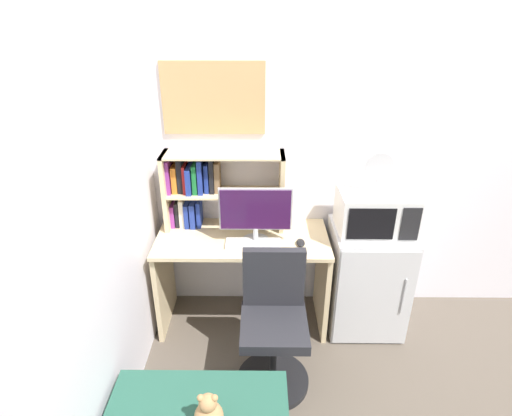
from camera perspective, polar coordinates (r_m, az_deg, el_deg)
The scene contains 13 objects.
wall_back at distance 3.30m, azimuth 21.95°, elevation 6.94°, with size 6.40×0.04×2.60m, color silver.
wall_left at distance 1.82m, azimuth -26.88°, elevation -9.56°, with size 0.04×4.40×2.60m, color silver.
desk at distance 3.13m, azimuth -1.84°, elevation -7.77°, with size 1.26×0.59×0.77m.
hutch_bookshelf at distance 3.06m, azimuth -7.01°, elevation 2.93°, with size 0.88×0.24×0.58m.
monitor at distance 2.84m, azimuth -0.06°, elevation -0.70°, with size 0.51×0.20×0.42m.
keyboard at distance 2.91m, azimuth -0.40°, elevation -4.95°, with size 0.39×0.14×0.02m, color silver.
computer_mouse at distance 2.92m, azimuth 6.20°, elevation -4.81°, with size 0.06×0.11×0.03m, color black.
mini_fridge at distance 3.29m, azimuth 15.01°, elevation -9.39°, with size 0.56×0.54×0.83m.
microwave at distance 3.01m, azimuth 16.22°, elevation -0.50°, with size 0.52×0.38×0.30m.
desk_fan at distance 2.88m, azimuth 16.59°, elevation 5.17°, with size 0.19×0.11×0.29m.
desk_chair at distance 2.76m, azimuth 2.45°, elevation -16.36°, with size 0.48×0.48×0.93m.
teddy_bear at distance 2.17m, azimuth -6.59°, elevation -26.48°, with size 0.14×0.14×0.21m.
wall_corkboard at distance 2.96m, azimuth -5.94°, elevation 14.91°, with size 0.72×0.02×0.50m, color tan.
Camera 1 is at (-0.80, -2.90, 2.27)m, focal length 28.81 mm.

